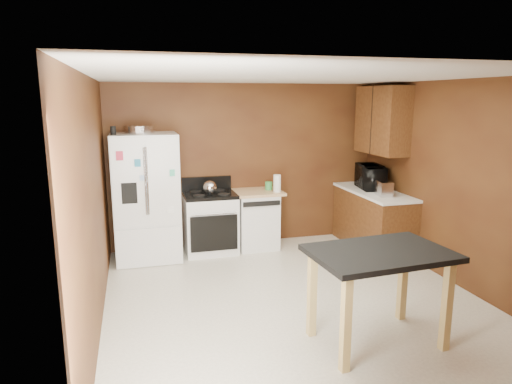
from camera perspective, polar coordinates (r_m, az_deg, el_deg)
name	(u,v)px	position (r m, az deg, el deg)	size (l,w,h in m)	color
floor	(294,299)	(5.42, 4.71, -13.24)	(4.50, 4.50, 0.00)	silver
ceiling	(298,76)	(4.92, 5.21, 14.22)	(4.50, 4.50, 0.00)	white
wall_back	(246,165)	(7.14, -1.23, 3.40)	(4.20, 4.20, 0.00)	#563316
wall_front	(418,264)	(3.08, 19.54, -8.50)	(4.20, 4.20, 0.00)	#563316
wall_left	(93,205)	(4.74, -19.65, -1.53)	(4.50, 4.50, 0.00)	#563316
wall_right	(458,184)	(6.06, 23.96, 0.89)	(4.50, 4.50, 0.00)	#563316
roasting_pan	(140,129)	(6.55, -14.36, 7.59)	(0.42, 0.42, 0.10)	silver
pen_cup	(113,130)	(6.37, -17.43, 7.35)	(0.07, 0.07, 0.11)	black
kettle	(210,188)	(6.66, -5.80, 0.56)	(0.20, 0.20, 0.20)	silver
paper_towel	(277,183)	(6.85, 2.65, 1.08)	(0.11, 0.11, 0.26)	white
green_canister	(269,186)	(7.03, 1.60, 0.79)	(0.11, 0.11, 0.12)	green
toaster	(384,188)	(6.79, 15.70, 0.43)	(0.18, 0.29, 0.21)	silver
microwave	(370,178)	(7.28, 14.12, 1.74)	(0.60, 0.41, 0.33)	black
refrigerator	(146,197)	(6.62, -13.53, -0.66)	(0.90, 0.80, 1.80)	white
gas_range	(210,222)	(6.87, -5.75, -3.72)	(0.76, 0.68, 1.10)	white
dishwasher	(256,219)	(7.04, 0.02, -3.36)	(0.78, 0.63, 0.89)	white
right_cabinets	(375,190)	(7.17, 14.71, 0.28)	(0.63, 1.58, 2.45)	brown
island	(379,265)	(4.39, 15.17, -8.78)	(1.32, 0.93, 0.91)	black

